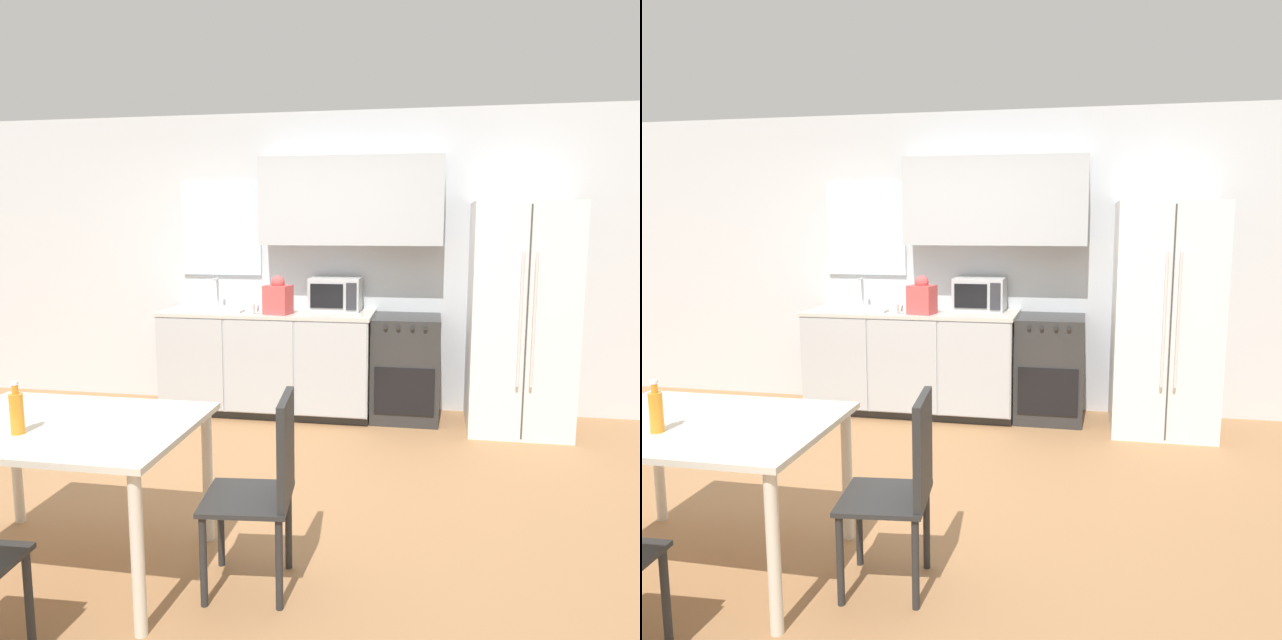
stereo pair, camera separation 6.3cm
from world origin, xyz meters
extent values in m
plane|color=#9E7047|center=(0.00, 0.00, 0.00)|extent=(12.00, 12.00, 0.00)
cube|color=silver|center=(0.00, 2.07, 1.35)|extent=(12.00, 0.06, 2.70)
cube|color=silver|center=(-0.83, 2.03, 1.65)|extent=(0.77, 0.04, 0.84)
cube|color=#B2B7BC|center=(0.42, 1.88, 1.90)|extent=(1.61, 0.32, 0.76)
cube|color=#333333|center=(-0.30, 1.74, 0.04)|extent=(1.86, 0.59, 0.08)
cube|color=#B2B7BC|center=(-0.30, 1.71, 0.49)|extent=(1.86, 0.65, 0.82)
cube|color=#B2B7BC|center=(-0.92, 1.38, 0.49)|extent=(0.60, 0.01, 0.80)
cube|color=#B2B7BC|center=(-0.30, 1.38, 0.49)|extent=(0.60, 0.01, 0.80)
cube|color=#B2B7BC|center=(0.32, 1.38, 0.49)|extent=(0.60, 0.01, 0.80)
cube|color=beige|center=(-0.30, 1.71, 0.92)|extent=(1.89, 0.68, 0.03)
cube|color=#2D2D2D|center=(0.93, 1.75, 0.45)|extent=(0.58, 0.58, 0.91)
cube|color=black|center=(0.93, 1.45, 0.32)|extent=(0.50, 0.01, 0.40)
cylinder|color=#262626|center=(0.77, 1.45, 0.86)|extent=(0.03, 0.02, 0.03)
cylinder|color=#262626|center=(0.88, 1.45, 0.86)|extent=(0.03, 0.02, 0.03)
cylinder|color=#262626|center=(0.99, 1.45, 0.86)|extent=(0.03, 0.02, 0.03)
cylinder|color=#262626|center=(1.10, 1.45, 0.86)|extent=(0.03, 0.02, 0.03)
cube|color=white|center=(1.86, 1.65, 0.94)|extent=(0.81, 0.78, 1.88)
cube|color=#3F3F3F|center=(1.86, 1.26, 0.94)|extent=(0.01, 0.01, 1.82)
cylinder|color=silver|center=(1.81, 1.24, 0.98)|extent=(0.02, 0.02, 1.03)
cylinder|color=silver|center=(1.91, 1.24, 0.98)|extent=(0.02, 0.02, 1.03)
cube|color=#B7BABC|center=(-0.83, 1.71, 0.94)|extent=(0.66, 0.42, 0.02)
cylinder|color=silver|center=(-0.83, 1.88, 1.08)|extent=(0.02, 0.02, 0.26)
cylinder|color=silver|center=(-0.83, 1.81, 1.20)|extent=(0.02, 0.14, 0.02)
cube|color=#B7BABC|center=(0.29, 1.85, 1.08)|extent=(0.45, 0.32, 0.29)
cube|color=black|center=(0.24, 1.69, 1.08)|extent=(0.29, 0.01, 0.21)
cube|color=#2D2D33|center=(0.45, 1.69, 1.08)|extent=(0.09, 0.01, 0.24)
cylinder|color=white|center=(-0.40, 1.48, 0.98)|extent=(0.09, 0.09, 0.09)
torus|color=white|center=(-0.33, 1.48, 0.98)|extent=(0.02, 0.07, 0.07)
cube|color=#D14C4C|center=(-0.16, 1.53, 1.06)|extent=(0.25, 0.22, 0.25)
sphere|color=#D14C4C|center=(-0.16, 1.53, 1.21)|extent=(0.14, 0.14, 0.12)
cube|color=beige|center=(-0.59, -1.03, 0.74)|extent=(1.26, 0.94, 0.03)
cylinder|color=beige|center=(-0.02, -1.44, 0.36)|extent=(0.06, 0.06, 0.72)
cylinder|color=beige|center=(-1.16, -0.62, 0.36)|extent=(0.06, 0.06, 0.72)
cylinder|color=beige|center=(-0.02, -0.62, 0.36)|extent=(0.06, 0.06, 0.72)
cylinder|color=#282828|center=(-0.41, -1.60, 0.21)|extent=(0.03, 0.03, 0.43)
cube|color=#282828|center=(0.32, -1.01, 0.44)|extent=(0.44, 0.44, 0.02)
cube|color=#282828|center=(0.50, -0.99, 0.69)|extent=(0.07, 0.37, 0.48)
cylinder|color=#282828|center=(0.17, -1.20, 0.21)|extent=(0.03, 0.03, 0.43)
cylinder|color=#282828|center=(0.13, -0.86, 0.21)|extent=(0.03, 0.03, 0.43)
cylinder|color=#282828|center=(0.51, -1.16, 0.21)|extent=(0.03, 0.03, 0.43)
cylinder|color=#282828|center=(0.47, -0.82, 0.21)|extent=(0.03, 0.03, 0.43)
cylinder|color=orange|center=(-0.70, -1.20, 0.85)|extent=(0.06, 0.06, 0.19)
cylinder|color=orange|center=(-0.70, -1.20, 0.96)|extent=(0.03, 0.03, 0.04)
cylinder|color=white|center=(-0.70, -1.20, 0.99)|extent=(0.03, 0.03, 0.02)
camera|label=1|loc=(1.14, -3.64, 1.70)|focal=35.00mm
camera|label=2|loc=(1.20, -3.63, 1.70)|focal=35.00mm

